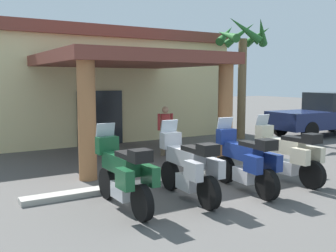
{
  "coord_description": "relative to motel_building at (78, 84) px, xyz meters",
  "views": [
    {
      "loc": [
        -5.27,
        -7.26,
        2.49
      ],
      "look_at": [
        0.28,
        2.19,
        1.2
      ],
      "focal_mm": 41.4,
      "sensor_mm": 36.0,
      "label": 1
    }
  ],
  "objects": [
    {
      "name": "pedestrian",
      "position": [
        1.13,
        -5.74,
        -1.39
      ],
      "size": [
        0.52,
        0.32,
        1.64
      ],
      "rotation": [
        0.0,
        0.0,
        4.48
      ],
      "color": "brown",
      "rests_on": "ground_plane"
    },
    {
      "name": "motel_building",
      "position": [
        0.0,
        0.0,
        0.0
      ],
      "size": [
        12.94,
        11.11,
        4.59
      ],
      "rotation": [
        0.0,
        0.0,
        0.01
      ],
      "color": "beige",
      "rests_on": "ground_plane"
    },
    {
      "name": "motorcycle_silver",
      "position": [
        -0.85,
        -10.14,
        -1.64
      ],
      "size": [
        0.71,
        2.21,
        1.61
      ],
      "rotation": [
        0.0,
        0.0,
        1.54
      ],
      "color": "black",
      "rests_on": "ground_plane"
    },
    {
      "name": "ground_plane",
      "position": [
        0.02,
        -9.5,
        -2.34
      ],
      "size": [
        80.0,
        80.0,
        0.0
      ],
      "primitive_type": "plane",
      "color": "#514F4C"
    },
    {
      "name": "motorcycle_cream",
      "position": [
        2.02,
        -10.19,
        -1.64
      ],
      "size": [
        0.71,
        2.21,
        1.61
      ],
      "rotation": [
        0.0,
        0.0,
        1.6
      ],
      "color": "black",
      "rests_on": "ground_plane"
    },
    {
      "name": "motorcycle_green",
      "position": [
        -2.29,
        -10.03,
        -1.64
      ],
      "size": [
        0.71,
        2.21,
        1.61
      ],
      "rotation": [
        0.0,
        0.0,
        1.6
      ],
      "color": "black",
      "rests_on": "ground_plane"
    },
    {
      "name": "palm_tree_near_portico",
      "position": [
        5.87,
        -4.06,
        1.4
      ],
      "size": [
        2.32,
        2.4,
        5.13
      ],
      "color": "brown",
      "rests_on": "ground_plane"
    },
    {
      "name": "curb_strip",
      "position": [
        -0.13,
        -8.76,
        -2.28
      ],
      "size": [
        7.74,
        0.36,
        0.12
      ],
      "primitive_type": "cube",
      "color": "#ADA89E",
      "rests_on": "ground_plane"
    },
    {
      "name": "motorcycle_blue",
      "position": [
        0.58,
        -10.29,
        -1.64
      ],
      "size": [
        0.74,
        2.21,
        1.61
      ],
      "rotation": [
        0.0,
        0.0,
        1.48
      ],
      "color": "black",
      "rests_on": "ground_plane"
    },
    {
      "name": "pickup_truck_navy",
      "position": [
        9.74,
        -5.29,
        -1.4
      ],
      "size": [
        5.29,
        2.15,
        1.95
      ],
      "rotation": [
        0.0,
        0.0,
        -0.05
      ],
      "color": "black",
      "rests_on": "ground_plane"
    }
  ]
}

